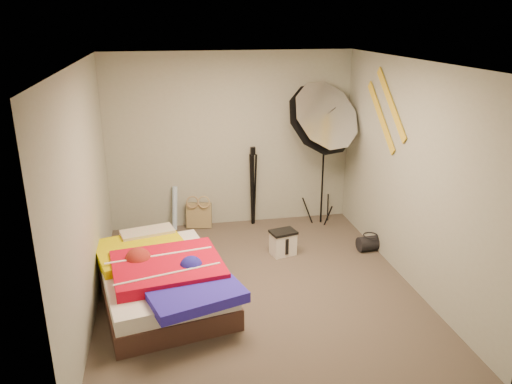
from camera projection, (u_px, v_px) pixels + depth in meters
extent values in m
plane|color=brown|center=(257.00, 288.00, 5.68)|extent=(4.00, 4.00, 0.00)
plane|color=silver|center=(257.00, 63.00, 4.85)|extent=(4.00, 4.00, 0.00)
plane|color=#959B8D|center=(231.00, 141.00, 7.12)|extent=(3.50, 0.00, 3.50)
plane|color=#959B8D|center=(313.00, 275.00, 3.41)|extent=(3.50, 0.00, 3.50)
plane|color=#959B8D|center=(85.00, 195.00, 4.96)|extent=(0.00, 4.00, 4.00)
plane|color=#959B8D|center=(411.00, 175.00, 5.58)|extent=(0.00, 4.00, 4.00)
cube|color=#9A875A|center=(199.00, 215.00, 7.29)|extent=(0.38, 0.21, 0.37)
cylinder|color=#5890CC|center=(175.00, 208.00, 7.19)|extent=(0.13, 0.19, 0.63)
cube|color=silver|center=(283.00, 243.00, 6.45)|extent=(0.34, 0.28, 0.30)
cylinder|color=black|center=(370.00, 243.00, 6.58)|extent=(0.34, 0.22, 0.20)
cube|color=gold|center=(391.00, 104.00, 5.90)|extent=(0.02, 0.91, 0.78)
cube|color=gold|center=(381.00, 117.00, 6.20)|extent=(0.02, 0.91, 0.78)
cube|color=#442A23|center=(163.00, 290.00, 5.42)|extent=(1.55, 1.97, 0.23)
cube|color=silver|center=(162.00, 274.00, 5.36)|extent=(1.51, 1.93, 0.16)
cube|color=#D2CC00|center=(142.00, 252.00, 5.62)|extent=(1.16, 1.07, 0.12)
cube|color=red|center=(168.00, 268.00, 5.21)|extent=(1.23, 1.08, 0.14)
cube|color=#2F25CA|center=(193.00, 292.00, 4.81)|extent=(1.05, 0.93, 0.11)
cube|color=#D18D98|center=(148.00, 235.00, 5.96)|extent=(0.66, 0.42, 0.12)
cylinder|color=black|center=(323.00, 168.00, 7.24)|extent=(0.03, 0.03, 1.70)
cube|color=black|center=(326.00, 113.00, 6.98)|extent=(0.07, 0.07, 0.11)
cone|color=silver|center=(321.00, 120.00, 6.80)|extent=(1.16, 1.05, 1.25)
cylinder|color=black|center=(253.00, 190.00, 7.29)|extent=(0.04, 0.04, 1.07)
cube|color=black|center=(253.00, 151.00, 7.10)|extent=(0.07, 0.07, 0.11)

